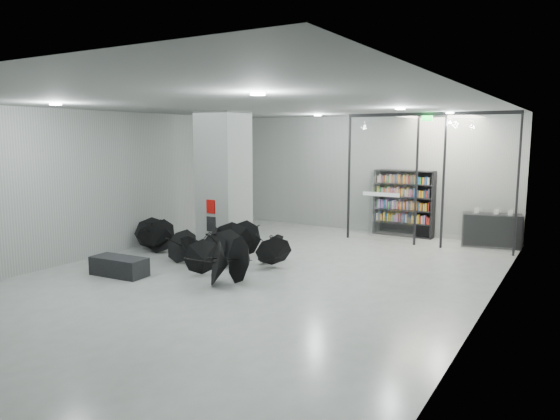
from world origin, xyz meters
The scene contains 10 objects.
room centered at (0.00, 0.00, 2.84)m, with size 14.00×14.02×4.01m.
column centered at (-2.50, 2.00, 2.00)m, with size 1.20×1.20×4.00m, color slate.
fire_cabinet centered at (-2.50, 1.38, 1.35)m, with size 0.28×0.04×0.38m, color #A50A07.
info_panel centered at (-2.50, 1.38, 0.85)m, with size 0.30×0.03×0.42m, color black.
exit_sign centered at (2.40, 5.30, 3.82)m, with size 0.30×0.06×0.15m, color #0CE533.
glass_partition centered at (2.39, 5.50, 2.18)m, with size 5.06×0.08×4.00m.
bench centered at (-2.94, -1.59, 0.22)m, with size 1.39×0.60×0.45m, color black.
bookshelf centered at (1.35, 6.75, 1.10)m, with size 1.99×0.40×2.19m, color black, non-canonical shape.
shop_counter centered at (4.15, 6.46, 0.50)m, with size 1.67×0.67×1.00m, color black.
umbrella_cluster centered at (-1.91, 0.64, 0.31)m, with size 5.96×4.14×1.32m.
Camera 1 is at (6.53, -9.86, 3.32)m, focal length 32.96 mm.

